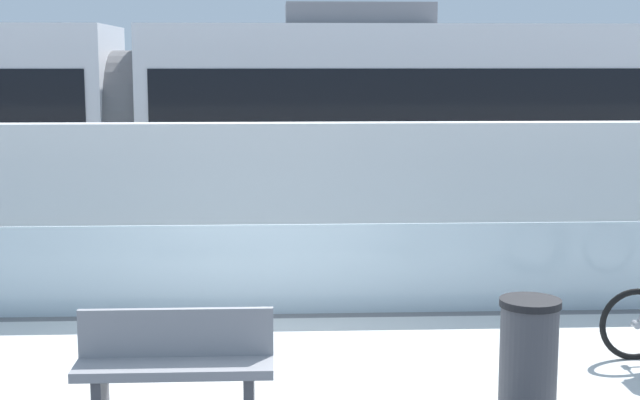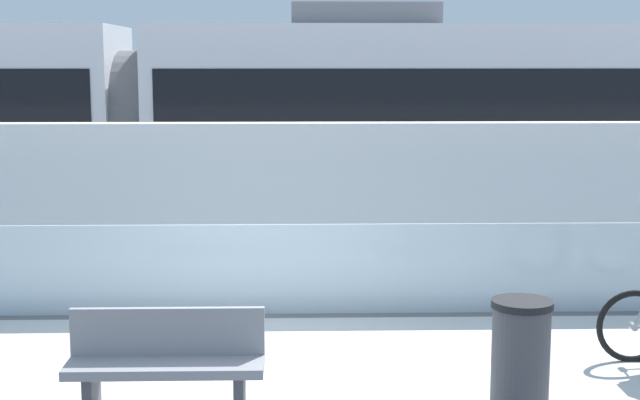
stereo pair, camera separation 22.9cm
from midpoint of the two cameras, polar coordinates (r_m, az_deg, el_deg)
name	(u,v)px [view 1 (the left image)]	position (r m, az deg, el deg)	size (l,w,h in m)	color
ground_plane	(262,366)	(9.09, -4.33, -10.10)	(200.00, 200.00, 0.00)	slate
bike_path_deck	(262,365)	(9.09, -4.33, -10.06)	(32.00, 3.20, 0.01)	silver
glass_parapet	(264,269)	(10.73, -4.09, -4.27)	(32.00, 0.05, 1.05)	silver
concrete_barrier_wall	(265,201)	(12.40, -3.93, -0.07)	(32.00, 0.36, 2.08)	white
tram_rail_near	(267,241)	(15.03, -3.69, -2.54)	(32.00, 0.08, 0.01)	#595654
tram_rail_far	(268,226)	(16.44, -3.61, -1.57)	(32.00, 0.08, 0.01)	#595654
tram	(129,122)	(15.70, -12.01, 4.72)	(22.56, 2.54, 3.81)	silver
trash_bin	(529,355)	(8.00, 11.85, -9.27)	(0.51, 0.51, 0.96)	#47474C
bench	(175,362)	(7.78, -9.72, -9.77)	(1.60, 0.45, 0.89)	gray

